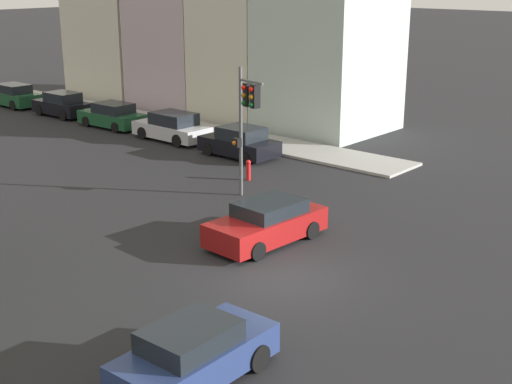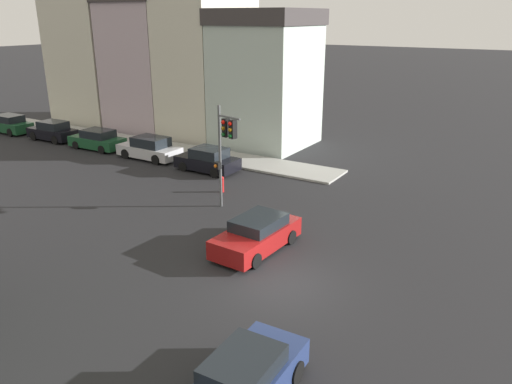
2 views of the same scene
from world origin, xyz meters
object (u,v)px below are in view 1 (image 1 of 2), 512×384
object	(u,v)px
parked_car_4	(13,96)
fire_hydrant	(248,169)
crossing_car_0	(194,354)
parked_car_3	(62,105)
parked_car_2	(112,116)
parked_car_1	(172,127)
parked_car_0	(240,143)
traffic_signal	(246,110)
crossing_car_1	(267,223)

from	to	relation	value
parked_car_4	fire_hydrant	bearing A→B (deg)	173.51
crossing_car_0	parked_car_3	bearing A→B (deg)	59.21
parked_car_2	parked_car_1	bearing A→B (deg)	178.33
parked_car_0	fire_hydrant	world-z (taller)	parked_car_0
parked_car_0	parked_car_2	distance (m)	10.36
parked_car_3	parked_car_4	distance (m)	5.54
traffic_signal	fire_hydrant	distance (m)	4.08
parked_car_3	parked_car_2	bearing A→B (deg)	178.71
crossing_car_1	crossing_car_0	bearing A→B (deg)	32.89
crossing_car_1	parked_car_1	world-z (taller)	parked_car_1
parked_car_0	parked_car_1	bearing A→B (deg)	-1.84
crossing_car_0	parked_car_3	size ratio (longest dim) A/B	0.96
traffic_signal	parked_car_3	xyz separation A→B (m)	(5.10, 20.31, -2.90)
parked_car_4	crossing_car_1	bearing A→B (deg)	165.03
traffic_signal	crossing_car_0	xyz separation A→B (m)	(-10.95, -8.19, -2.94)
parked_car_3	parked_car_0	bearing A→B (deg)	178.27
parked_car_3	fire_hydrant	distance (m)	18.88
parked_car_1	parked_car_3	world-z (taller)	parked_car_1
crossing_car_0	parked_car_0	size ratio (longest dim) A/B	0.99
traffic_signal	parked_car_4	bearing A→B (deg)	-88.02
crossing_car_0	fire_hydrant	bearing A→B (deg)	35.91
parked_car_0	parked_car_1	size ratio (longest dim) A/B	0.88
parked_car_0	crossing_car_0	bearing A→B (deg)	129.94
crossing_car_0	parked_car_0	world-z (taller)	parked_car_0
parked_car_3	fire_hydrant	world-z (taller)	parked_car_3
traffic_signal	crossing_car_1	size ratio (longest dim) A/B	1.19
crossing_car_1	parked_car_1	xyz separation A→B (m)	(8.32, 13.77, 0.04)
traffic_signal	parked_car_3	size ratio (longest dim) A/B	1.26
parked_car_0	parked_car_1	world-z (taller)	parked_car_1
crossing_car_1	fire_hydrant	xyz separation A→B (m)	(5.25, 5.50, -0.20)
crossing_car_0	fire_hydrant	xyz separation A→B (m)	(12.95, 9.87, -0.20)
traffic_signal	crossing_car_1	bearing A→B (deg)	62.47
traffic_signal	parked_car_0	world-z (taller)	traffic_signal
parked_car_4	fire_hydrant	distance (m)	24.34
parked_car_4	parked_car_0	bearing A→B (deg)	-179.77
parked_car_1	parked_car_0	bearing A→B (deg)	178.03
traffic_signal	crossing_car_0	world-z (taller)	traffic_signal
traffic_signal	parked_car_1	world-z (taller)	traffic_signal
fire_hydrant	parked_car_4	bearing A→B (deg)	83.02
parked_car_1	traffic_signal	bearing A→B (deg)	153.39
traffic_signal	fire_hydrant	size ratio (longest dim) A/B	5.75
crossing_car_1	parked_car_2	bearing A→B (deg)	-110.32
crossing_car_0	fire_hydrant	distance (m)	16.28
traffic_signal	parked_car_1	distance (m)	11.54
parked_car_1	fire_hydrant	distance (m)	8.83
parked_car_2	parked_car_3	size ratio (longest dim) A/B	1.03
crossing_car_0	traffic_signal	bearing A→B (deg)	35.39
traffic_signal	parked_car_2	size ratio (longest dim) A/B	1.22
fire_hydrant	parked_car_3	bearing A→B (deg)	80.55
parked_car_3	parked_car_4	world-z (taller)	parked_car_3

